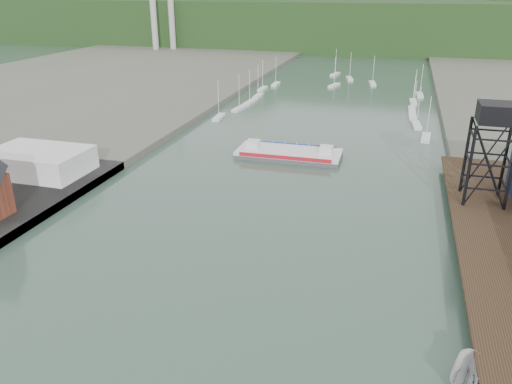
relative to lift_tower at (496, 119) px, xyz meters
The scene contains 7 objects.
east_pier 19.03m from the lift_tower, 81.25° to the right, with size 14.00×70.00×2.45m.
white_shed 80.28m from the lift_tower, behind, with size 18.00×12.00×4.50m, color silver.
lift_tower is the anchor object (origin of this frame).
marina_sailboats 89.04m from the lift_tower, 113.46° to the left, with size 57.71×92.65×0.90m.
distant_hills 246.51m from the lift_tower, 99.10° to the left, with size 500.00×120.00×80.00m.
chain_ferry 43.38m from the lift_tower, 153.11° to the left, with size 22.49×9.44×3.22m.
motorboat 45.05m from the lift_tower, 97.97° to the right, with size 2.44×6.48×2.50m, color silver.
Camera 1 is at (20.39, -24.30, 35.01)m, focal length 35.00 mm.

